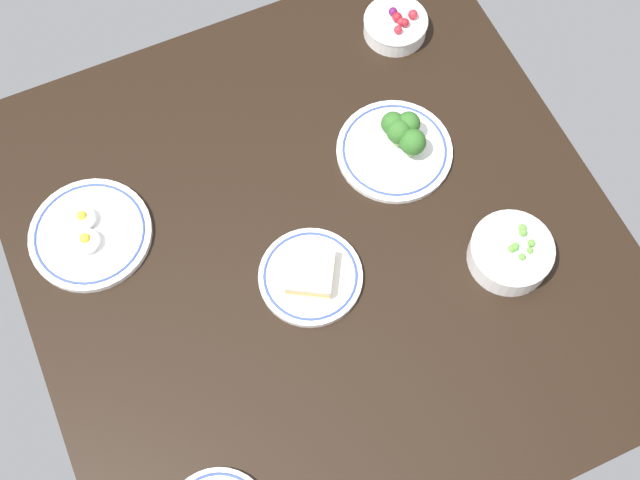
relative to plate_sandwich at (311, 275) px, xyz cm
name	(u,v)px	position (x,y,z in cm)	size (l,w,h in cm)	color
dining_table	(320,249)	(5.40, -4.30, -3.36)	(110.60, 107.53, 4.00)	black
plate_sandwich	(311,275)	(0.00, 0.00, 0.00)	(18.93, 18.93, 4.49)	white
plate_eggs	(90,234)	(24.38, 33.85, -0.28)	(22.73, 22.73, 4.91)	white
bowl_peas	(511,252)	(-11.28, -34.52, 1.58)	(15.14, 15.14, 6.64)	white
bowl_berries	(396,25)	(43.19, -38.36, 1.00)	(13.30, 13.30, 5.88)	white
plate_broccoli	(398,144)	(17.62, -26.18, 1.07)	(22.53, 22.53, 7.98)	white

